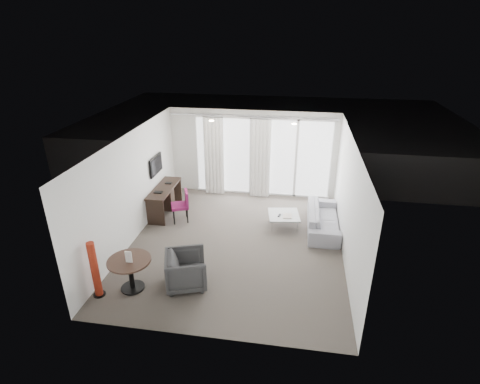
# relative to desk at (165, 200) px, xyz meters

# --- Properties ---
(floor) EXTENTS (5.00, 6.00, 0.00)m
(floor) POSITION_rel_desk_xyz_m (2.23, -1.32, -0.38)
(floor) COLOR #4D463F
(floor) RESTS_ON ground
(ceiling) EXTENTS (5.00, 6.00, 0.00)m
(ceiling) POSITION_rel_desk_xyz_m (2.23, -1.32, 2.22)
(ceiling) COLOR white
(ceiling) RESTS_ON ground
(wall_left) EXTENTS (0.00, 6.00, 2.60)m
(wall_left) POSITION_rel_desk_xyz_m (-0.27, -1.32, 0.92)
(wall_left) COLOR silver
(wall_left) RESTS_ON ground
(wall_right) EXTENTS (0.00, 6.00, 2.60)m
(wall_right) POSITION_rel_desk_xyz_m (4.73, -1.32, 0.92)
(wall_right) COLOR silver
(wall_right) RESTS_ON ground
(wall_front) EXTENTS (5.00, 0.00, 2.60)m
(wall_front) POSITION_rel_desk_xyz_m (2.23, -4.32, 0.92)
(wall_front) COLOR silver
(wall_front) RESTS_ON ground
(window_panel) EXTENTS (4.00, 0.02, 2.38)m
(window_panel) POSITION_rel_desk_xyz_m (2.53, 1.67, 0.82)
(window_panel) COLOR white
(window_panel) RESTS_ON ground
(window_frame) EXTENTS (4.10, 0.06, 2.44)m
(window_frame) POSITION_rel_desk_xyz_m (2.53, 1.65, 0.82)
(window_frame) COLOR white
(window_frame) RESTS_ON ground
(curtain_left) EXTENTS (0.60, 0.20, 2.38)m
(curtain_left) POSITION_rel_desk_xyz_m (1.08, 1.50, 0.82)
(curtain_left) COLOR silver
(curtain_left) RESTS_ON ground
(curtain_right) EXTENTS (0.60, 0.20, 2.38)m
(curtain_right) POSITION_rel_desk_xyz_m (2.48, 1.50, 0.82)
(curtain_right) COLOR silver
(curtain_right) RESTS_ON ground
(curtain_track) EXTENTS (4.80, 0.04, 0.04)m
(curtain_track) POSITION_rel_desk_xyz_m (2.23, 1.50, 2.07)
(curtain_track) COLOR #B2B2B7
(curtain_track) RESTS_ON ceiling
(downlight_a) EXTENTS (0.12, 0.12, 0.02)m
(downlight_a) POSITION_rel_desk_xyz_m (1.33, 0.28, 2.21)
(downlight_a) COLOR #FFE0B2
(downlight_a) RESTS_ON ceiling
(downlight_b) EXTENTS (0.12, 0.12, 0.02)m
(downlight_b) POSITION_rel_desk_xyz_m (3.43, 0.28, 2.21)
(downlight_b) COLOR #FFE0B2
(downlight_b) RESTS_ON ceiling
(desk) EXTENTS (0.50, 1.60, 0.75)m
(desk) POSITION_rel_desk_xyz_m (0.00, 0.00, 0.00)
(desk) COLOR black
(desk) RESTS_ON floor
(tv) EXTENTS (0.05, 0.80, 0.50)m
(tv) POSITION_rel_desk_xyz_m (-0.23, 0.13, 0.97)
(tv) COLOR black
(tv) RESTS_ON wall_left
(desk_chair) EXTENTS (0.60, 0.58, 0.86)m
(desk_chair) POSITION_rel_desk_xyz_m (0.56, -0.41, 0.05)
(desk_chair) COLOR #801950
(desk_chair) RESTS_ON floor
(round_table) EXTENTS (0.89, 0.89, 0.68)m
(round_table) POSITION_rel_desk_xyz_m (0.46, -3.29, -0.04)
(round_table) COLOR #38241B
(round_table) RESTS_ON floor
(menu_card) EXTENTS (0.13, 0.03, 0.24)m
(menu_card) POSITION_rel_desk_xyz_m (0.50, -3.36, 0.34)
(menu_card) COLOR white
(menu_card) RESTS_ON round_table
(red_lamp) EXTENTS (0.28, 0.28, 1.19)m
(red_lamp) POSITION_rel_desk_xyz_m (-0.11, -3.59, 0.22)
(red_lamp) COLOR maroon
(red_lamp) RESTS_ON floor
(tub_armchair) EXTENTS (1.01, 1.00, 0.73)m
(tub_armchair) POSITION_rel_desk_xyz_m (1.51, -3.02, -0.01)
(tub_armchair) COLOR #313132
(tub_armchair) RESTS_ON floor
(coffee_table) EXTENTS (0.88, 0.88, 0.35)m
(coffee_table) POSITION_rel_desk_xyz_m (3.31, -0.29, -0.20)
(coffee_table) COLOR gray
(coffee_table) RESTS_ON floor
(remote) EXTENTS (0.08, 0.15, 0.02)m
(remote) POSITION_rel_desk_xyz_m (3.20, -0.38, -0.02)
(remote) COLOR black
(remote) RESTS_ON coffee_table
(magazine) EXTENTS (0.20, 0.26, 0.01)m
(magazine) POSITION_rel_desk_xyz_m (3.40, -0.38, -0.02)
(magazine) COLOR gray
(magazine) RESTS_ON coffee_table
(sofa) EXTENTS (0.77, 1.98, 0.58)m
(sofa) POSITION_rel_desk_xyz_m (4.32, -0.25, -0.09)
(sofa) COLOR gray
(sofa) RESTS_ON floor
(terrace_slab) EXTENTS (5.60, 3.00, 0.12)m
(terrace_slab) POSITION_rel_desk_xyz_m (2.53, 3.18, -0.44)
(terrace_slab) COLOR #4D4D50
(terrace_slab) RESTS_ON ground
(rattan_chair_a) EXTENTS (0.60, 0.60, 0.87)m
(rattan_chair_a) POSITION_rel_desk_xyz_m (3.62, 2.57, 0.06)
(rattan_chair_a) COLOR brown
(rattan_chair_a) RESTS_ON terrace_slab
(rattan_chair_b) EXTENTS (0.57, 0.57, 0.75)m
(rattan_chair_b) POSITION_rel_desk_xyz_m (4.61, 3.00, -0.00)
(rattan_chair_b) COLOR brown
(rattan_chair_b) RESTS_ON terrace_slab
(rattan_table) EXTENTS (0.59, 0.59, 0.56)m
(rattan_table) POSITION_rel_desk_xyz_m (4.13, 2.59, -0.10)
(rattan_table) COLOR brown
(rattan_table) RESTS_ON terrace_slab
(balustrade) EXTENTS (5.50, 0.06, 1.05)m
(balustrade) POSITION_rel_desk_xyz_m (2.53, 4.63, 0.12)
(balustrade) COLOR #B2B2B7
(balustrade) RESTS_ON terrace_slab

